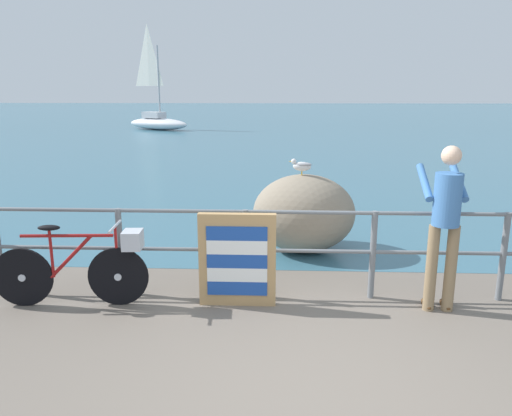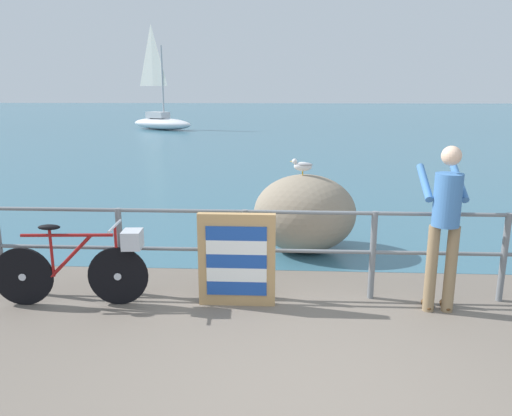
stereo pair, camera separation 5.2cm
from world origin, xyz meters
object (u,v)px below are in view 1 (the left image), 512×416
Objects in this scene: breakwater_boulder_main at (304,213)px; person_at_railing at (445,221)px; seagull at (302,165)px; folded_deckchair_stack at (237,260)px; sailboat at (157,118)px; bicycle at (83,265)px.

person_at_railing is at bearing -55.29° from breakwater_boulder_main.
seagull is (-0.05, -0.03, 0.71)m from breakwater_boulder_main.
sailboat is (-6.92, 24.80, 0.19)m from folded_deckchair_stack.
bicycle is 1.63× the size of folded_deckchair_stack.
seagull is at bearing -42.17° from sailboat.
seagull reaches higher than bicycle.
sailboat is at bearing 105.58° from folded_deckchair_stack.
sailboat reaches higher than folded_deckchair_stack.
seagull is at bearing 67.95° from folded_deckchair_stack.
breakwater_boulder_main reaches higher than bicycle.
breakwater_boulder_main is at bearing 35.11° from bicycle.
seagull is at bearing -147.48° from breakwater_boulder_main.
seagull is at bearing 37.63° from person_at_railing.
breakwater_boulder_main is at bearing 36.26° from person_at_railing.
person_at_railing is 2.40m from seagull.
person_at_railing is 1.71× the size of folded_deckchair_stack.
folded_deckchair_stack reaches higher than bicycle.
person_at_railing is 2.42m from breakwater_boulder_main.
person_at_railing is at bearing 138.18° from seagull.
folded_deckchair_stack is 3.04× the size of seagull.
bicycle is at bearing -48.84° from sailboat.
bicycle is at bearing 51.21° from seagull.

